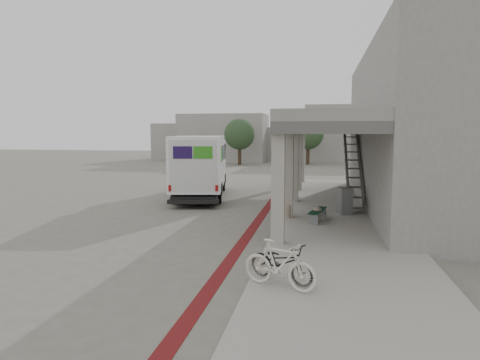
% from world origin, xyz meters
% --- Properties ---
extents(ground, '(120.00, 120.00, 0.00)m').
position_xyz_m(ground, '(0.00, 0.00, 0.00)').
color(ground, '#656157').
rests_on(ground, ground).
extents(bike_lane_stripe, '(0.35, 40.00, 0.01)m').
position_xyz_m(bike_lane_stripe, '(1.00, 2.00, 0.01)').
color(bike_lane_stripe, maroon).
rests_on(bike_lane_stripe, ground).
extents(sidewalk, '(4.40, 28.00, 0.12)m').
position_xyz_m(sidewalk, '(4.00, 0.00, 0.06)').
color(sidewalk, '#A29D91').
rests_on(sidewalk, ground).
extents(transit_building, '(7.60, 17.00, 7.00)m').
position_xyz_m(transit_building, '(6.83, 4.50, 3.40)').
color(transit_building, gray).
rests_on(transit_building, ground).
extents(distant_backdrop, '(28.00, 10.00, 6.50)m').
position_xyz_m(distant_backdrop, '(-2.84, 35.89, 2.70)').
color(distant_backdrop, gray).
rests_on(distant_backdrop, ground).
extents(tree_left, '(3.20, 3.20, 4.80)m').
position_xyz_m(tree_left, '(-5.00, 28.00, 3.18)').
color(tree_left, '#38281C').
rests_on(tree_left, ground).
extents(tree_mid, '(3.20, 3.20, 4.80)m').
position_xyz_m(tree_mid, '(2.00, 30.00, 3.18)').
color(tree_mid, '#38281C').
rests_on(tree_mid, ground).
extents(tree_right, '(3.20, 3.20, 4.80)m').
position_xyz_m(tree_right, '(10.00, 29.00, 3.18)').
color(tree_right, '#38281C').
rests_on(tree_right, ground).
extents(fedex_truck, '(3.58, 7.77, 3.19)m').
position_xyz_m(fedex_truck, '(-2.81, 5.49, 1.70)').
color(fedex_truck, black).
rests_on(fedex_truck, ground).
extents(bench, '(0.70, 1.72, 0.39)m').
position_xyz_m(bench, '(3.23, 0.02, 0.40)').
color(bench, gray).
rests_on(bench, sidewalk).
extents(bollard_near, '(0.35, 0.35, 0.53)m').
position_xyz_m(bollard_near, '(3.22, -0.00, 0.39)').
color(bollard_near, gray).
rests_on(bollard_near, sidewalk).
extents(bollard_far, '(0.38, 0.38, 0.58)m').
position_xyz_m(bollard_far, '(2.10, 0.43, 0.41)').
color(bollard_far, gray).
rests_on(bollard_far, sidewalk).
extents(utility_cabinet, '(0.62, 0.73, 1.05)m').
position_xyz_m(utility_cabinet, '(4.30, 1.55, 0.64)').
color(utility_cabinet, gray).
rests_on(utility_cabinet, sidewalk).
extents(bicycle_black, '(1.68, 1.26, 0.84)m').
position_xyz_m(bicycle_black, '(2.50, -6.77, 0.54)').
color(bicycle_black, black).
rests_on(bicycle_black, sidewalk).
extents(bicycle_cream, '(1.74, 1.09, 1.01)m').
position_xyz_m(bicycle_cream, '(2.50, -7.20, 0.63)').
color(bicycle_cream, silver).
rests_on(bicycle_cream, sidewalk).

